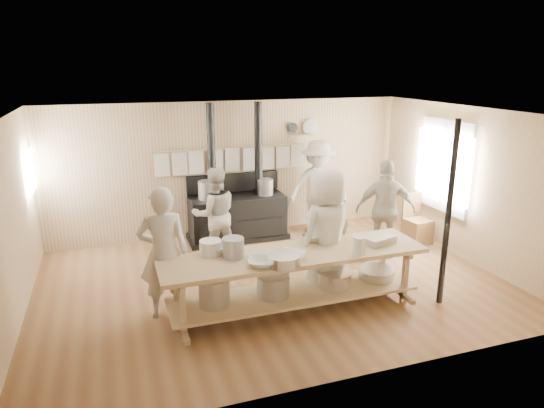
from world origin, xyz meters
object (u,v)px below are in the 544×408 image
(cook_right, at_px, (386,210))
(cook_far_left, at_px, (164,253))
(prep_table, at_px, (294,276))
(chair, at_px, (417,229))
(stove, at_px, (237,213))
(cook_left, at_px, (215,214))
(cook_center, at_px, (327,234))
(cook_by_window, at_px, (318,187))
(roasting_pan, at_px, (378,239))

(cook_right, bearing_deg, cook_far_left, 34.48)
(prep_table, distance_m, chair, 3.60)
(chair, bearing_deg, stove, 149.58)
(stove, height_order, cook_far_left, stove)
(cook_far_left, xyz_separation_m, cook_right, (3.85, 0.87, -0.03))
(cook_far_left, bearing_deg, chair, -160.55)
(cook_left, bearing_deg, prep_table, 106.06)
(stove, relative_size, cook_far_left, 1.45)
(cook_center, relative_size, cook_by_window, 1.03)
(cook_right, distance_m, chair, 1.20)
(prep_table, distance_m, cook_right, 2.57)
(prep_table, height_order, chair, chair)
(prep_table, distance_m, roasting_pan, 1.31)
(stove, height_order, cook_center, stove)
(cook_left, relative_size, chair, 1.73)
(prep_table, xyz_separation_m, cook_left, (-0.60, 2.15, 0.29))
(cook_by_window, bearing_deg, chair, -29.22)
(cook_center, bearing_deg, roasting_pan, 132.76)
(cook_left, distance_m, roasting_pan, 2.87)
(cook_center, distance_m, cook_right, 1.89)
(prep_table, relative_size, cook_far_left, 2.01)
(stove, height_order, prep_table, stove)
(stove, distance_m, cook_by_window, 1.66)
(cook_far_left, bearing_deg, cook_by_window, -138.85)
(stove, bearing_deg, cook_left, -124.89)
(stove, xyz_separation_m, cook_left, (-0.60, -0.86, 0.29))
(stove, height_order, cook_right, stove)
(cook_far_left, height_order, cook_center, cook_center)
(chair, bearing_deg, prep_table, -159.45)
(cook_far_left, height_order, cook_right, cook_far_left)
(chair, bearing_deg, cook_left, 165.37)
(cook_center, bearing_deg, cook_right, -169.20)
(cook_left, distance_m, cook_by_window, 2.32)
(roasting_pan, bearing_deg, cook_center, 154.85)
(cook_far_left, distance_m, cook_by_window, 4.07)
(cook_right, bearing_deg, roasting_pan, 76.49)
(cook_center, xyz_separation_m, chair, (2.55, 1.43, -0.68))
(cook_far_left, height_order, roasting_pan, cook_far_left)
(cook_by_window, distance_m, roasting_pan, 2.90)
(cook_center, relative_size, cook_right, 1.11)
(roasting_pan, bearing_deg, cook_left, 130.43)
(roasting_pan, bearing_deg, cook_far_left, 171.15)
(cook_far_left, bearing_deg, cook_center, -179.24)
(prep_table, distance_m, cook_left, 2.25)
(cook_left, xyz_separation_m, cook_by_window, (2.21, 0.70, 0.12))
(cook_right, relative_size, cook_by_window, 0.93)
(stove, relative_size, prep_table, 0.72)
(cook_far_left, distance_m, cook_left, 2.03)
(stove, distance_m, cook_far_left, 3.10)
(chair, bearing_deg, cook_by_window, 135.73)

